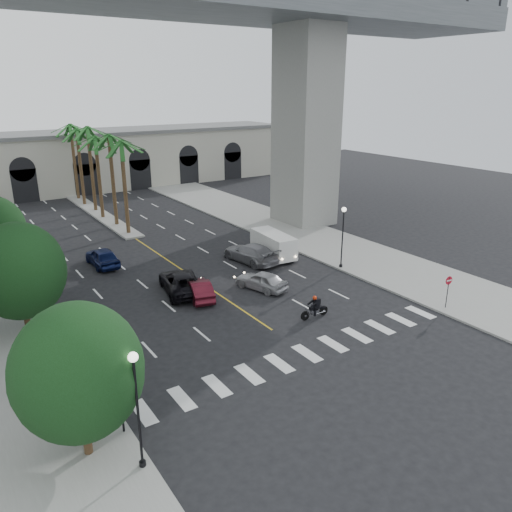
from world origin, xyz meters
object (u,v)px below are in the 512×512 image
(traffic_signal_near, at_px, (119,385))
(do_not_enter_sign, at_px, (448,286))
(pedestrian_b, at_px, (33,352))
(car_d, at_px, (251,253))
(traffic_signal_far, at_px, (92,347))
(motorcycle_rider, at_px, (315,307))
(cargo_van, at_px, (274,244))
(lamp_post_left_far, at_px, (30,255))
(car_a, at_px, (262,280))
(lamp_post_left_near, at_px, (137,401))
(car_b, at_px, (199,289))
(car_e, at_px, (102,257))
(lamp_post_right, at_px, (343,232))
(car_c, at_px, (182,282))

(traffic_signal_near, bearing_deg, do_not_enter_sign, 0.93)
(traffic_signal_near, distance_m, pedestrian_b, 8.26)
(car_d, bearing_deg, traffic_signal_far, 27.62)
(motorcycle_rider, bearing_deg, traffic_signal_far, -176.13)
(cargo_van, bearing_deg, lamp_post_left_far, 177.88)
(car_d, distance_m, pedestrian_b, 21.14)
(traffic_signal_far, height_order, cargo_van, traffic_signal_far)
(motorcycle_rider, relative_size, pedestrian_b, 1.12)
(traffic_signal_near, xyz_separation_m, car_a, (14.52, 10.47, -1.79))
(car_a, bearing_deg, lamp_post_left_near, 23.13)
(car_b, height_order, car_e, car_e)
(pedestrian_b, height_order, do_not_enter_sign, do_not_enter_sign)
(car_b, height_order, pedestrian_b, pedestrian_b)
(traffic_signal_near, distance_m, car_e, 23.23)
(car_d, relative_size, pedestrian_b, 2.95)
(lamp_post_left_far, relative_size, motorcycle_rider, 2.43)
(lamp_post_left_far, xyz_separation_m, pedestrian_b, (-2.13, -10.67, -2.09))
(traffic_signal_far, relative_size, car_a, 0.87)
(car_a, bearing_deg, lamp_post_left_far, -47.21)
(lamp_post_right, distance_m, traffic_signal_near, 25.02)
(lamp_post_left_far, distance_m, lamp_post_right, 24.16)
(car_b, height_order, do_not_enter_sign, do_not_enter_sign)
(lamp_post_left_near, relative_size, car_d, 0.93)
(car_b, relative_size, car_d, 0.73)
(car_c, bearing_deg, car_d, -149.08)
(lamp_post_right, relative_size, car_c, 0.94)
(car_e, bearing_deg, cargo_van, 154.55)
(traffic_signal_far, height_order, pedestrian_b, traffic_signal_far)
(lamp_post_left_near, bearing_deg, motorcycle_rider, 24.99)
(traffic_signal_far, bearing_deg, do_not_enter_sign, -8.91)
(lamp_post_left_far, relative_size, car_b, 1.27)
(traffic_signal_far, relative_size, car_c, 0.64)
(lamp_post_left_far, height_order, do_not_enter_sign, lamp_post_left_far)
(do_not_enter_sign, bearing_deg, car_e, 133.93)
(lamp_post_right, bearing_deg, car_a, -179.77)
(lamp_post_left_near, relative_size, car_a, 1.27)
(car_b, height_order, car_c, car_c)
(lamp_post_left_near, xyz_separation_m, do_not_enter_sign, (23.23, 2.87, -1.43))
(lamp_post_left_far, distance_m, car_b, 12.34)
(motorcycle_rider, distance_m, car_d, 11.94)
(traffic_signal_far, bearing_deg, car_a, 24.00)
(lamp_post_right, bearing_deg, do_not_enter_sign, -87.55)
(car_b, distance_m, pedestrian_b, 12.61)
(car_a, xyz_separation_m, do_not_enter_sign, (8.61, -10.09, 1.07))
(lamp_post_left_far, xyz_separation_m, car_d, (17.32, -2.38, -2.38))
(lamp_post_right, height_order, motorcycle_rider, lamp_post_right)
(lamp_post_left_far, height_order, pedestrian_b, lamp_post_left_far)
(pedestrian_b, bearing_deg, do_not_enter_sign, 11.82)
(car_d, relative_size, cargo_van, 1.07)
(lamp_post_left_near, distance_m, pedestrian_b, 10.75)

